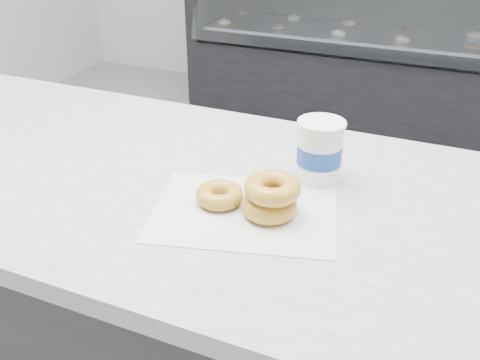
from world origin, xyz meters
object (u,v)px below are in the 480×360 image
Objects in this scene: counter at (163,325)px; coffee_cup at (320,151)px; donut_single at (220,195)px; display_case at (373,47)px; donut_stack at (271,197)px.

coffee_cup is (0.34, 0.11, 0.51)m from counter.
counter is 32.94× the size of donut_single.
counter is at bearing 163.13° from donut_single.
display_case reaches higher than donut_single.
display_case is 2.82m from donut_single.
display_case reaches higher than counter.
donut_single reaches higher than counter.
display_case is 2.83m from donut_stack.
counter is at bearing 168.66° from donut_stack.
display_case is 2.68m from coffee_cup.
display_case is (0.00, 2.72, 0.04)m from counter.
coffee_cup is at bearing 17.07° from counter.
counter is at bearing -144.88° from coffee_cup.
donut_single is at bearing -85.92° from display_case.
coffee_cup is (0.15, 0.17, 0.05)m from donut_single.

